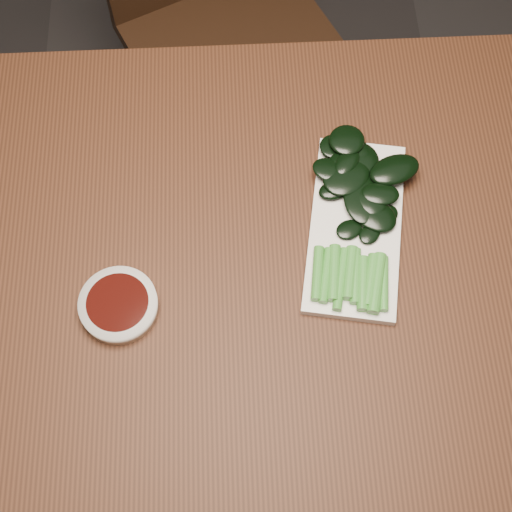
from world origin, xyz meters
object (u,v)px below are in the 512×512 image
object	(u,v)px
gai_lan	(359,204)
sauce_bowl	(119,305)
chair_far	(223,12)
table	(246,288)
serving_plate	(355,227)

from	to	relation	value
gai_lan	sauce_bowl	bearing A→B (deg)	-158.64
chair_far	sauce_bowl	size ratio (longest dim) A/B	8.37
chair_far	gai_lan	world-z (taller)	chair_far
table	serving_plate	world-z (taller)	serving_plate
table	serving_plate	distance (m)	0.19
sauce_bowl	serving_plate	bearing A→B (deg)	17.61
table	sauce_bowl	world-z (taller)	sauce_bowl
chair_far	gai_lan	bearing A→B (deg)	-98.27
table	chair_far	xyz separation A→B (m)	(-0.02, 0.72, -0.19)
serving_plate	sauce_bowl	bearing A→B (deg)	-162.39
serving_plate	gai_lan	distance (m)	0.03
table	gai_lan	xyz separation A→B (m)	(0.17, 0.08, 0.10)
sauce_bowl	gai_lan	bearing A→B (deg)	21.36
table	chair_far	world-z (taller)	chair_far
sauce_bowl	serving_plate	xyz separation A→B (m)	(0.33, 0.11, -0.01)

